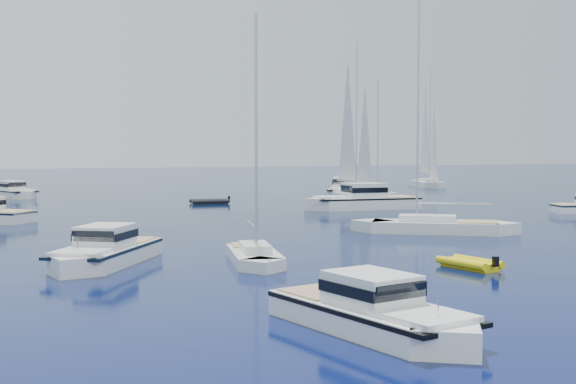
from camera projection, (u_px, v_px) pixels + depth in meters
The scene contains 13 objects.
ground at pixel (525, 270), 33.78m from camera, with size 400.00×400.00×0.00m, color #081053.
motor_cruiser_near at pixel (375, 332), 22.34m from camera, with size 2.63×8.60×2.26m, color white, non-canonical shape.
motor_cruiser_left at pixel (105, 265), 35.43m from camera, with size 2.80×9.16×2.41m, color silver, non-canonical shape.
motor_cruiser_centre at pixel (362, 209), 68.65m from camera, with size 3.58×11.69×3.07m, color white, non-canonical shape.
motor_cruiser_distant at pixel (344, 197), 86.63m from camera, with size 3.39×11.08×2.91m, color white, non-canonical shape.
motor_cruiser_horizon at pixel (12, 197), 85.44m from camera, with size 2.85×9.31×2.44m, color white, non-canonical shape.
sailboat_fore at pixel (254, 262), 36.34m from camera, with size 2.18×8.37×12.30m, color silver, non-canonical shape.
sailboat_mid_r at pixel (434, 233), 49.08m from camera, with size 2.99×11.49×16.89m, color silver, non-canonical shape.
sailboat_centre at pixel (373, 199), 82.20m from camera, with size 2.47×9.49×13.94m, color silver, non-canonical shape.
sailboat_sails_r at pixel (351, 200), 81.37m from camera, with size 3.10×11.94×17.55m, color white, non-canonical shape.
sailboat_sails_far at pixel (427, 187), 110.58m from camera, with size 3.17×12.20×17.93m, color silver, non-canonical shape.
tender_yellow at pixel (470, 268), 34.32m from camera, with size 1.75×3.10×0.95m, color yellow, non-canonical shape.
tender_grey_far at pixel (209, 204), 75.61m from camera, with size 2.18×4.05×0.95m, color black, non-canonical shape.
Camera 1 is at (-22.45, -27.11, 5.46)m, focal length 46.58 mm.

